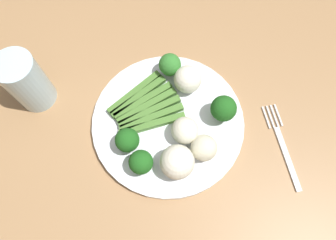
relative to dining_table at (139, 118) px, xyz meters
name	(u,v)px	position (x,y,z in m)	size (l,w,h in m)	color
ground_plane	(153,177)	(0.00, 0.00, -0.66)	(6.00, 6.00, 0.02)	gray
dining_table	(139,118)	(0.00, 0.00, 0.00)	(1.47, 1.05, 0.73)	#9E754C
plate	(168,122)	(0.07, -0.04, 0.09)	(0.28, 0.28, 0.01)	white
asparagus_bundle	(145,107)	(0.02, -0.02, 0.11)	(0.15, 0.14, 0.01)	#47752D
broccoli_front	(141,162)	(0.03, -0.13, 0.13)	(0.04, 0.04, 0.05)	#4C7F2B
broccoli_back	(223,109)	(0.16, -0.03, 0.13)	(0.05, 0.05, 0.06)	#4C7F2B
broccoli_outer_edge	(170,65)	(0.06, 0.06, 0.13)	(0.04, 0.04, 0.05)	#609E3D
broccoli_right	(128,140)	(0.00, -0.09, 0.13)	(0.04, 0.04, 0.05)	#4C7F2B
cauliflower_back_right	(188,79)	(0.10, 0.03, 0.13)	(0.05, 0.05, 0.05)	white
cauliflower_near_center	(204,148)	(0.13, -0.10, 0.12)	(0.05, 0.05, 0.05)	beige
cauliflower_left	(185,130)	(0.10, -0.07, 0.12)	(0.05, 0.05, 0.05)	silver
cauliflower_near_fork	(177,162)	(0.09, -0.13, 0.13)	(0.06, 0.06, 0.06)	white
fork	(282,145)	(0.28, -0.07, 0.09)	(0.06, 0.16, 0.00)	silver
water_glass	(27,81)	(-0.19, 0.00, 0.14)	(0.07, 0.07, 0.12)	silver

